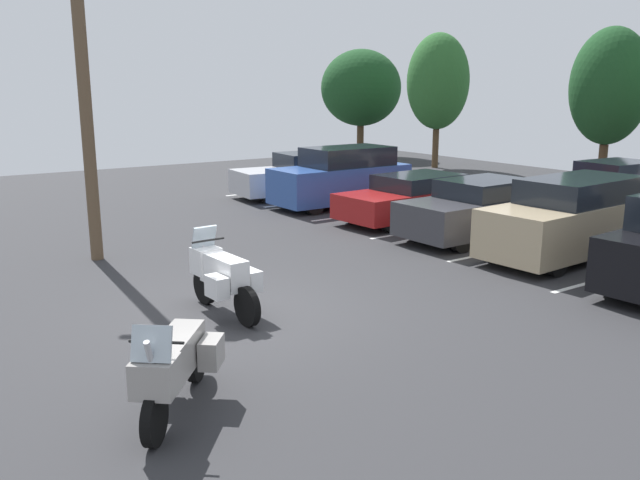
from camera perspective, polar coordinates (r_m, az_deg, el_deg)
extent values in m
cube|color=#2D2D30|center=(11.66, -6.94, -6.52)|extent=(44.00, 44.00, 0.10)
cylinder|color=black|center=(12.15, -9.90, -3.91)|extent=(0.68, 0.16, 0.67)
cylinder|color=black|center=(10.93, -6.30, -5.73)|extent=(0.68, 0.16, 0.67)
cube|color=white|center=(11.40, -8.27, -2.67)|extent=(1.12, 0.43, 0.52)
cylinder|color=#B2B2B7|center=(11.93, -9.71, -2.11)|extent=(0.52, 0.10, 1.14)
cylinder|color=black|center=(11.75, -9.61, -0.03)|extent=(0.07, 0.62, 0.04)
cube|color=white|center=(11.93, -9.77, -1.76)|extent=(0.46, 0.47, 0.47)
cube|color=#B2C1CC|center=(11.87, -9.96, 0.29)|extent=(0.19, 0.45, 0.39)
cube|color=white|center=(11.02, -8.87, -4.01)|extent=(0.45, 0.26, 0.36)
cube|color=white|center=(11.32, -6.00, -3.45)|extent=(0.45, 0.26, 0.36)
cylinder|color=black|center=(7.69, -14.08, -14.73)|extent=(0.55, 0.49, 0.62)
cylinder|color=black|center=(9.10, -10.62, -10.03)|extent=(0.55, 0.49, 0.62)
cube|color=gray|center=(8.22, -12.33, -9.62)|extent=(1.20, 1.09, 0.45)
cylinder|color=#B2B2B7|center=(7.62, -13.94, -11.64)|extent=(0.42, 0.37, 1.09)
cylinder|color=black|center=(7.52, -13.92, -8.53)|extent=(0.42, 0.50, 0.04)
cube|color=gray|center=(7.58, -14.02, -11.35)|extent=(0.64, 0.64, 0.41)
cube|color=#B2C1CC|center=(7.38, -14.32, -8.66)|extent=(0.41, 0.44, 0.39)
cube|color=gray|center=(8.49, -9.34, -9.50)|extent=(0.49, 0.47, 0.36)
cube|color=gray|center=(8.69, -13.69, -9.19)|extent=(0.49, 0.47, 0.36)
cube|color=silver|center=(25.24, -3.19, 4.32)|extent=(0.12, 4.81, 0.01)
cube|color=silver|center=(22.94, 0.41, 3.45)|extent=(0.12, 4.81, 0.01)
cube|color=silver|center=(20.75, 4.79, 2.38)|extent=(0.12, 4.81, 0.01)
cube|color=silver|center=(18.72, 10.15, 1.04)|extent=(0.12, 4.81, 0.01)
cube|color=silver|center=(16.90, 16.73, -0.61)|extent=(0.12, 4.81, 0.01)
cube|color=silver|center=(15.38, 24.75, -2.61)|extent=(0.12, 4.81, 0.01)
cube|color=#B7B7BC|center=(23.72, -1.73, 5.27)|extent=(2.19, 4.87, 0.82)
cube|color=black|center=(23.82, -0.94, 6.93)|extent=(1.84, 2.24, 0.51)
cylinder|color=black|center=(22.35, -4.42, 3.99)|extent=(0.27, 0.66, 0.65)
cylinder|color=black|center=(23.77, -6.06, 4.50)|extent=(0.27, 0.66, 0.65)
cylinder|color=black|center=(23.90, 2.59, 4.61)|extent=(0.27, 0.66, 0.65)
cylinder|color=black|center=(25.23, 0.66, 5.07)|extent=(0.27, 0.66, 0.65)
cube|color=#2D519E|center=(21.74, 1.75, 4.92)|extent=(1.90, 4.63, 1.11)
cube|color=black|center=(21.82, 2.42, 7.22)|extent=(1.73, 2.84, 0.61)
cylinder|color=black|center=(20.28, -0.46, 3.04)|extent=(0.23, 0.62, 0.61)
cylinder|color=black|center=(21.57, -2.85, 3.63)|extent=(0.23, 0.62, 0.61)
cylinder|color=black|center=(22.18, 6.21, 3.84)|extent=(0.23, 0.62, 0.61)
cylinder|color=black|center=(23.37, 3.67, 4.36)|extent=(0.23, 0.62, 0.61)
cube|color=maroon|center=(19.51, 7.92, 3.28)|extent=(2.14, 4.74, 0.70)
cube|color=black|center=(19.62, 8.52, 4.99)|extent=(1.85, 2.46, 0.43)
cylinder|color=black|center=(17.90, 6.19, 1.68)|extent=(0.26, 0.66, 0.65)
cylinder|color=black|center=(19.07, 2.84, 2.44)|extent=(0.26, 0.66, 0.65)
cylinder|color=black|center=(20.18, 12.68, 2.73)|extent=(0.26, 0.66, 0.65)
cylinder|color=black|center=(21.23, 9.35, 3.37)|extent=(0.26, 0.66, 0.65)
cube|color=#38383D|center=(17.61, 13.73, 2.24)|extent=(1.97, 4.73, 0.84)
cube|color=black|center=(17.58, 14.06, 4.36)|extent=(1.75, 2.23, 0.46)
cylinder|color=black|center=(15.98, 12.11, 0.14)|extent=(0.24, 0.69, 0.69)
cylinder|color=black|center=(17.04, 8.20, 1.10)|extent=(0.24, 0.69, 0.69)
cylinder|color=black|center=(18.44, 18.74, 1.44)|extent=(0.24, 0.69, 0.69)
cylinder|color=black|center=(19.36, 14.98, 2.22)|extent=(0.24, 0.69, 0.69)
cube|color=tan|center=(16.16, 20.68, 1.13)|extent=(2.05, 4.85, 1.07)
cube|color=black|center=(16.31, 21.55, 4.07)|extent=(1.80, 3.04, 0.55)
cylinder|color=black|center=(14.52, 19.68, -1.82)|extent=(0.25, 0.61, 0.60)
cylinder|color=black|center=(15.35, 14.96, -0.71)|extent=(0.25, 0.61, 0.60)
cylinder|color=black|center=(17.27, 25.52, -0.05)|extent=(0.25, 0.61, 0.60)
cylinder|color=black|center=(17.98, 21.26, 0.82)|extent=(0.25, 0.61, 0.60)
cylinder|color=black|center=(13.57, 23.97, -3.10)|extent=(0.26, 0.66, 0.65)
cube|color=maroon|center=(23.71, 23.93, 4.14)|extent=(2.18, 4.63, 0.77)
cube|color=black|center=(23.73, 24.25, 5.64)|extent=(1.86, 2.36, 0.48)
cylinder|color=black|center=(22.06, 23.16, 2.93)|extent=(0.27, 0.73, 0.71)
cylinder|color=black|center=(23.03, 20.02, 3.58)|extent=(0.27, 0.73, 0.71)
cylinder|color=black|center=(25.44, 24.49, 4.03)|extent=(0.27, 0.73, 0.71)
cylinder|color=brown|center=(15.48, -19.65, 12.11)|extent=(0.27, 0.27, 7.56)
cylinder|color=#4C3823|center=(32.75, 9.91, 7.78)|extent=(0.30, 0.30, 1.84)
ellipsoid|color=#285B28|center=(32.62, 10.13, 13.31)|extent=(2.94, 2.94, 4.47)
cylinder|color=#4C3823|center=(28.66, 23.14, 5.96)|extent=(0.34, 0.34, 1.61)
ellipsoid|color=#19421E|center=(28.50, 23.70, 12.04)|extent=(3.00, 3.00, 4.48)
cylinder|color=#4C3823|center=(37.59, 3.49, 8.50)|extent=(0.38, 0.38, 1.70)
ellipsoid|color=#19421E|center=(37.47, 3.55, 12.96)|extent=(4.42, 4.42, 4.15)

